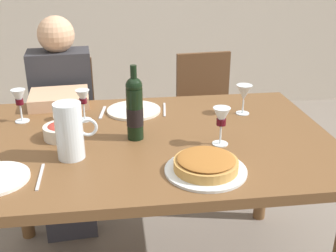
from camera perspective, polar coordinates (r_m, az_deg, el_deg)
dining_table at (r=1.77m, az=-2.06°, el=-4.28°), size 1.50×1.00×0.76m
wine_bottle at (r=1.67m, az=-4.62°, el=2.39°), size 0.07×0.07×0.31m
water_pitcher at (r=1.56m, az=-13.39°, el=-1.10°), size 0.16×0.10×0.22m
baked_tart at (r=1.46m, az=5.25°, el=-5.34°), size 0.29×0.29×0.06m
salad_bowl at (r=1.76m, az=-14.48°, el=-0.59°), size 0.15×0.15×0.06m
wine_glass_left_diner at (r=1.90m, az=-11.67°, el=3.71°), size 0.06×0.06×0.15m
wine_glass_right_diner at (r=1.97m, az=10.45°, el=4.44°), size 0.07×0.07×0.14m
wine_glass_centre at (r=1.63m, az=7.38°, el=1.03°), size 0.07×0.07×0.16m
wine_glass_spare at (r=1.96m, az=-19.87°, el=3.51°), size 0.06×0.06×0.15m
dinner_plate_right_setting at (r=2.00m, az=-4.74°, el=2.17°), size 0.26×0.26×0.01m
knife_left_setting at (r=1.49m, az=-17.23°, el=-6.70°), size 0.01×0.18×0.00m
knife_right_setting at (r=2.02m, az=-0.48°, el=2.29°), size 0.03×0.18×0.00m
spoon_right_setting at (r=2.00m, az=-9.03°, el=1.86°), size 0.04×0.16×0.00m
chair_left at (r=2.64m, az=-13.79°, el=0.52°), size 0.43×0.43×0.87m
diner_left at (r=2.37m, az=-14.22°, el=1.04°), size 0.36×0.52×1.16m
chair_right at (r=2.73m, az=5.39°, el=1.89°), size 0.44×0.44×0.87m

